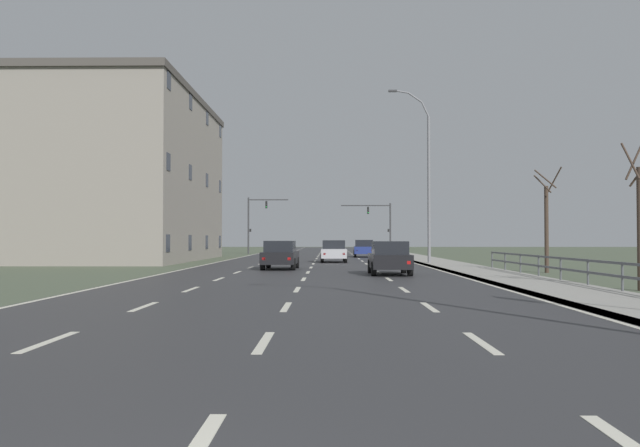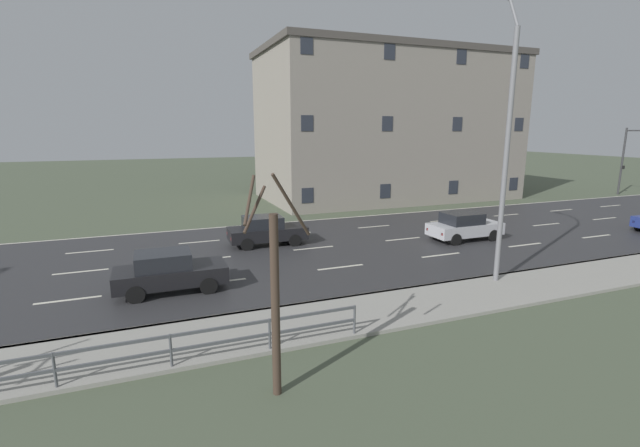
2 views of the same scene
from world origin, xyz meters
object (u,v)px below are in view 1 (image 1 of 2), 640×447
object	(u,v)px
car_near_left	(334,251)
car_distant	(280,255)
street_lamp_midground	(426,179)
traffic_signal_left	(255,217)
car_far_left	(389,258)
brick_building	(127,178)
traffic_signal_right	(381,220)
car_mid_centre	(364,248)

from	to	relation	value
car_near_left	car_distant	bearing A→B (deg)	-106.39
street_lamp_midground	car_near_left	world-z (taller)	street_lamp_midground
traffic_signal_left	car_far_left	size ratio (longest dim) A/B	1.52
traffic_signal_left	brick_building	distance (m)	22.92
brick_building	car_distant	bearing A→B (deg)	-48.20
traffic_signal_right	street_lamp_midground	bearing A→B (deg)	-88.81
brick_building	car_far_left	bearing A→B (deg)	-46.88
car_far_left	brick_building	bearing A→B (deg)	133.17
brick_building	car_near_left	bearing A→B (deg)	-14.19
traffic_signal_right	traffic_signal_left	world-z (taller)	traffic_signal_left
street_lamp_midground	car_near_left	bearing A→B (deg)	150.48
street_lamp_midground	traffic_signal_right	bearing A→B (deg)	91.19
traffic_signal_right	brick_building	bearing A→B (deg)	-133.56
street_lamp_midground	car_far_left	bearing A→B (deg)	-106.18
traffic_signal_right	brick_building	distance (m)	31.31
car_far_left	car_near_left	distance (m)	15.95
traffic_signal_left	car_distant	distance (m)	36.69
traffic_signal_left	car_distant	size ratio (longest dim) A/B	1.51
street_lamp_midground	brick_building	size ratio (longest dim) A/B	0.52
traffic_signal_right	car_near_left	xyz separation A→B (m)	(-5.44, -26.67, -2.99)
car_near_left	brick_building	distance (m)	17.47
traffic_signal_right	car_far_left	xyz separation A→B (m)	(-2.95, -42.43, -2.99)
street_lamp_midground	traffic_signal_right	xyz separation A→B (m)	(-0.63, 30.11, -1.83)
street_lamp_midground	traffic_signal_left	size ratio (longest dim) A/B	1.85
traffic_signal_left	car_mid_centre	bearing A→B (deg)	-48.51
car_far_left	car_near_left	bearing A→B (deg)	99.07
car_distant	car_mid_centre	bearing A→B (deg)	77.49
traffic_signal_left	car_far_left	distance (m)	42.89
car_far_left	brick_building	distance (m)	27.71
car_far_left	brick_building	xyz separation A→B (m)	(-18.55, 19.82, 5.57)
car_distant	car_mid_centre	world-z (taller)	same
traffic_signal_right	car_far_left	bearing A→B (deg)	-93.97
traffic_signal_left	car_mid_centre	distance (m)	17.41
street_lamp_midground	traffic_signal_right	size ratio (longest dim) A/B	2.04
car_near_left	brick_building	bearing A→B (deg)	165.20
car_distant	car_far_left	distance (m)	7.56
car_mid_centre	car_far_left	bearing A→B (deg)	-88.95
traffic_signal_right	car_distant	bearing A→B (deg)	-102.76
traffic_signal_left	brick_building	xyz separation A→B (m)	(-7.55, -21.51, 2.32)
traffic_signal_left	traffic_signal_right	bearing A→B (deg)	4.51
street_lamp_midground	car_near_left	xyz separation A→B (m)	(-6.07, 3.44, -4.82)
car_distant	brick_building	bearing A→B (deg)	133.30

